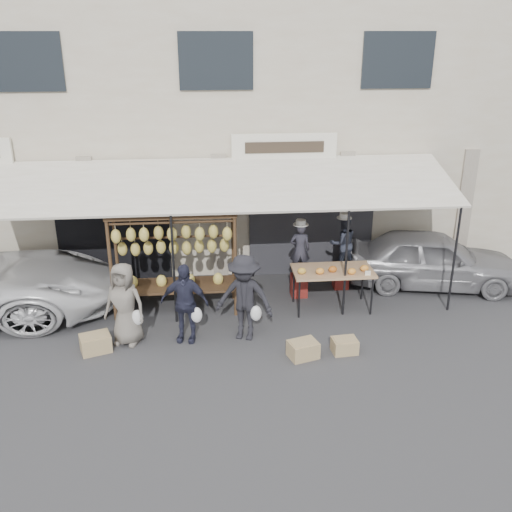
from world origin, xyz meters
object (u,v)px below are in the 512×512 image
(customer_mid, at_px, (185,303))
(sedan, at_px, (432,259))
(vendor_left, at_px, (300,250))
(crate_near_a, at_px, (303,349))
(crate_far, at_px, (96,343))
(customer_left, at_px, (125,304))
(vendor_right, at_px, (343,243))
(banana_rack, at_px, (173,242))
(produce_table, at_px, (333,272))
(crate_near_b, at_px, (345,346))
(customer_right, at_px, (244,298))

(customer_mid, bearing_deg, sedan, 32.08)
(vendor_left, xyz_separation_m, crate_near_a, (-0.34, -2.60, -0.96))
(vendor_left, xyz_separation_m, crate_far, (-4.18, -2.04, -0.95))
(vendor_left, xyz_separation_m, customer_left, (-3.62, -1.77, -0.30))
(vendor_right, distance_m, crate_near_a, 3.38)
(vendor_right, height_order, customer_left, vendor_right)
(customer_mid, bearing_deg, banana_rack, 112.24)
(produce_table, height_order, crate_near_b, produce_table)
(vendor_right, relative_size, customer_mid, 0.81)
(customer_mid, xyz_separation_m, crate_near_b, (2.96, -0.75, -0.66))
(produce_table, relative_size, sedan, 0.43)
(sedan, bearing_deg, vendor_left, 106.35)
(banana_rack, distance_m, customer_mid, 1.52)
(produce_table, distance_m, crate_near_a, 2.22)
(banana_rack, xyz_separation_m, customer_right, (1.36, -1.32, -0.70))
(banana_rack, relative_size, crate_near_a, 5.03)
(crate_far, bearing_deg, vendor_left, 25.99)
(produce_table, height_order, crate_far, produce_table)
(customer_right, height_order, crate_far, customer_right)
(vendor_right, bearing_deg, sedan, 169.62)
(banana_rack, distance_m, produce_table, 3.40)
(banana_rack, bearing_deg, vendor_left, 9.94)
(banana_rack, relative_size, produce_table, 1.53)
(crate_far, height_order, sedan, sedan)
(produce_table, xyz_separation_m, customer_right, (-1.96, -1.08, -0.00))
(vendor_left, distance_m, sedan, 3.21)
(customer_right, relative_size, sedan, 0.44)
(vendor_left, distance_m, crate_near_a, 2.79)
(customer_left, height_order, customer_right, customer_right)
(vendor_right, xyz_separation_m, sedan, (2.13, -0.06, -0.44))
(customer_left, distance_m, crate_near_a, 3.45)
(customer_left, bearing_deg, crate_far, -135.31)
(crate_far, bearing_deg, banana_rack, 47.01)
(produce_table, relative_size, crate_far, 3.14)
(banana_rack, relative_size, customer_right, 1.50)
(customer_right, xyz_separation_m, sedan, (4.53, 2.07, -0.20))
(produce_table, height_order, sedan, sedan)
(vendor_right, relative_size, crate_near_b, 2.81)
(customer_right, height_order, sedan, customer_right)
(vendor_right, bearing_deg, vendor_left, 9.24)
(vendor_left, height_order, sedan, vendor_left)
(customer_left, relative_size, sedan, 0.42)
(customer_mid, distance_m, crate_near_b, 3.12)
(vendor_right, bearing_deg, produce_table, 58.51)
(crate_near_a, bearing_deg, sedan, 39.37)
(customer_mid, bearing_deg, customer_right, 10.61)
(customer_right, distance_m, crate_near_a, 1.48)
(customer_left, bearing_deg, customer_right, 18.27)
(vendor_left, bearing_deg, produce_table, 134.43)
(customer_right, distance_m, crate_near_b, 2.09)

